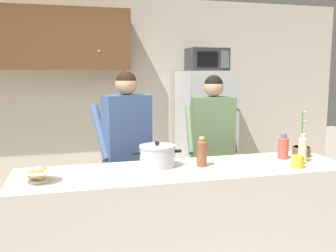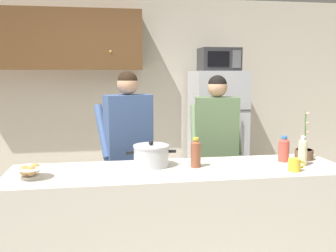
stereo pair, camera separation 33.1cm
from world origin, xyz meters
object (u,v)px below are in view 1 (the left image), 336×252
at_px(microwave, 207,60).
at_px(bottle_mid_counter, 202,152).
at_px(bottle_near_edge, 303,148).
at_px(cooking_pot, 157,156).
at_px(refrigerator, 205,135).
at_px(bottle_far_corner, 283,147).
at_px(bread_bowl, 38,175).
at_px(person_near_pot, 127,139).
at_px(coffee_mug, 298,162).
at_px(person_by_sink, 213,138).
at_px(potted_orchid, 301,150).

distance_m(microwave, bottle_mid_counter, 2.08).
bearing_deg(bottle_near_edge, cooking_pot, 171.87).
height_order(refrigerator, bottle_far_corner, refrigerator).
bearing_deg(bread_bowl, bottle_near_edge, 0.95).
xyz_separation_m(person_near_pot, coffee_mug, (1.18, -0.91, -0.07)).
bearing_deg(coffee_mug, bottle_mid_counter, 161.48).
distance_m(person_near_pot, bottle_mid_counter, 0.83).
bearing_deg(bottle_near_edge, microwave, 93.65).
bearing_deg(refrigerator, bottle_mid_counter, -111.55).
relative_size(person_by_sink, bread_bowl, 7.13).
relative_size(person_near_pot, bread_bowl, 7.30).
distance_m(person_near_pot, cooking_pot, 0.62).
bearing_deg(person_near_pot, microwave, 42.94).
relative_size(person_near_pot, potted_orchid, 4.10).
bearing_deg(bottle_mid_counter, bread_bowl, -174.22).
height_order(person_near_pot, cooking_pot, person_near_pot).
height_order(cooking_pot, bottle_mid_counter, bottle_mid_counter).
height_order(refrigerator, coffee_mug, refrigerator).
bearing_deg(bottle_far_corner, person_near_pot, 153.52).
xyz_separation_m(microwave, bottle_near_edge, (0.12, -1.88, -0.77)).
distance_m(person_near_pot, coffee_mug, 1.49).
height_order(refrigerator, bread_bowl, refrigerator).
xyz_separation_m(coffee_mug, potted_orchid, (0.26, 0.33, 0.01)).
xyz_separation_m(cooking_pot, bottle_near_edge, (1.17, -0.17, 0.03)).
bearing_deg(cooking_pot, microwave, 58.43).
relative_size(person_near_pot, bottle_far_corner, 7.87).
bearing_deg(person_near_pot, potted_orchid, -21.86).
bearing_deg(microwave, potted_orchid, -81.87).
bearing_deg(potted_orchid, bottle_near_edge, -122.75).
relative_size(refrigerator, bottle_mid_counter, 7.17).
height_order(coffee_mug, bread_bowl, bread_bowl).
relative_size(person_by_sink, potted_orchid, 4.00).
distance_m(refrigerator, cooking_pot, 2.04).
bearing_deg(bottle_near_edge, bottle_mid_counter, 174.03).
xyz_separation_m(refrigerator, person_by_sink, (-0.34, -1.10, 0.18)).
height_order(microwave, person_by_sink, microwave).
distance_m(coffee_mug, potted_orchid, 0.43).
bearing_deg(person_near_pot, cooking_pot, -76.39).
xyz_separation_m(refrigerator, microwave, (0.00, -0.02, 0.97)).
bearing_deg(potted_orchid, bottle_mid_counter, -173.95).
distance_m(microwave, person_by_sink, 1.38).
bearing_deg(refrigerator, coffee_mug, -90.58).
height_order(person_by_sink, cooking_pot, person_by_sink).
height_order(refrigerator, cooking_pot, refrigerator).
height_order(coffee_mug, potted_orchid, potted_orchid).
xyz_separation_m(person_by_sink, coffee_mug, (0.32, -0.95, -0.04)).
height_order(refrigerator, potted_orchid, refrigerator).
bearing_deg(potted_orchid, cooking_pot, -179.05).
height_order(microwave, cooking_pot, microwave).
distance_m(person_near_pot, bread_bowl, 1.07).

